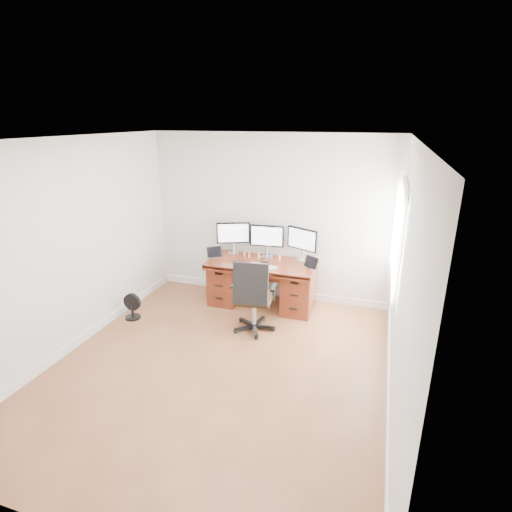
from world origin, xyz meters
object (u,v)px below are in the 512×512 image
(desk, at_px, (262,282))
(floor_fan, at_px, (132,307))
(keyboard, at_px, (258,264))
(monitor_center, at_px, (267,237))
(office_chair, at_px, (253,308))

(desk, bearing_deg, floor_fan, -148.43)
(floor_fan, height_order, keyboard, keyboard)
(desk, bearing_deg, monitor_center, 89.97)
(office_chair, xyz_separation_m, keyboard, (-0.14, 0.69, 0.40))
(floor_fan, bearing_deg, office_chair, 6.74)
(office_chair, distance_m, monitor_center, 1.33)
(desk, xyz_separation_m, keyboard, (-0.01, -0.17, 0.36))
(floor_fan, relative_size, keyboard, 1.51)
(office_chair, bearing_deg, monitor_center, 89.99)
(monitor_center, relative_size, keyboard, 2.09)
(desk, xyz_separation_m, office_chair, (0.13, -0.87, -0.04))
(floor_fan, bearing_deg, keyboard, 27.93)
(office_chair, distance_m, keyboard, 0.81)
(floor_fan, xyz_separation_m, monitor_center, (1.74, 1.31, 0.89))
(office_chair, relative_size, floor_fan, 2.74)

